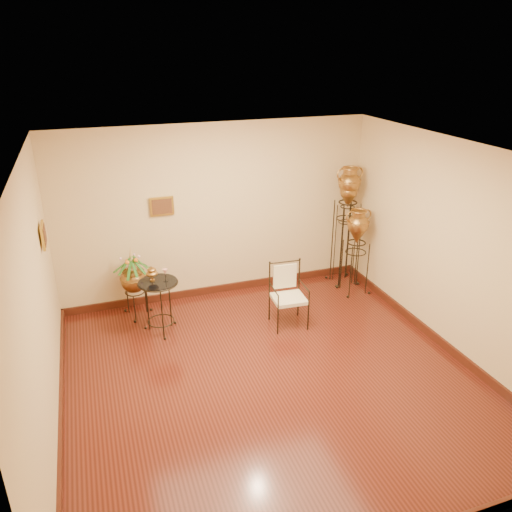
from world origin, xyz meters
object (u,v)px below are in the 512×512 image
object	(u,v)px
planter_urn	(133,277)
armchair	(289,296)
side_table	(160,305)
amphora_tall	(346,231)
amphora_mid	(346,226)

from	to	relation	value
planter_urn	armchair	xyz separation A→B (m)	(2.09, -1.03, -0.17)
planter_urn	side_table	distance (m)	0.69
amphora_tall	side_table	size ratio (longest dim) A/B	1.84
armchair	side_table	world-z (taller)	side_table
amphora_tall	armchair	world-z (taller)	amphora_tall
amphora_tall	side_table	distance (m)	3.36
amphora_mid	armchair	world-z (taller)	amphora_mid
amphora_tall	armchair	bearing A→B (deg)	-144.64
planter_urn	side_table	world-z (taller)	planter_urn
amphora_mid	planter_urn	distance (m)	3.57
amphora_tall	amphora_mid	bearing A→B (deg)	-135.00
amphora_tall	planter_urn	size ratio (longest dim) A/B	1.61
amphora_tall	side_table	xyz separation A→B (m)	(-3.27, -0.59, -0.53)
side_table	armchair	bearing A→B (deg)	-13.92
amphora_mid	amphora_tall	bearing A→B (deg)	45.00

